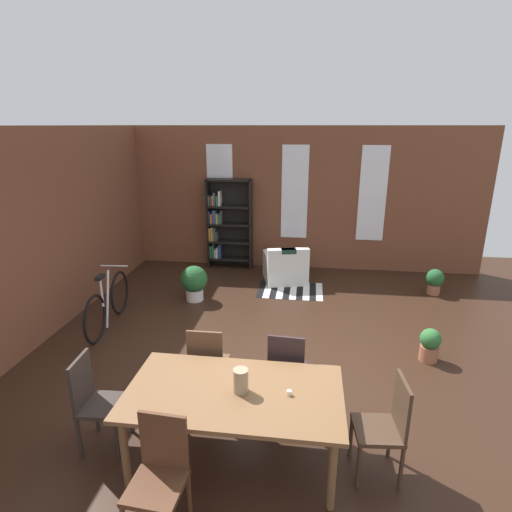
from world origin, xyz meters
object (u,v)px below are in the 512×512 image
dining_chair_far_left (208,363)px  potted_plant_window (434,280)px  armchair_white (285,268)px  potted_plant_corner (194,282)px  dining_chair_head_left (95,399)px  dining_table (234,398)px  vase_on_table (241,381)px  dining_chair_head_right (386,424)px  dining_chair_far_right (287,368)px  bicycle_second (108,304)px  bookshelf_tall (226,224)px  dining_chair_near_left (160,473)px  potted_plant_by_shelf (430,344)px

dining_chair_far_left → potted_plant_window: bearing=47.1°
armchair_white → potted_plant_corner: (-1.54, -1.16, 0.07)m
armchair_white → dining_chair_far_left: bearing=-98.7°
potted_plant_window → dining_chair_head_left: bearing=-134.3°
potted_plant_corner → potted_plant_window: size_ratio=1.32×
dining_table → vase_on_table: (0.06, -0.00, 0.18)m
dining_chair_head_right → dining_table: bearing=-179.7°
dining_chair_far_right → bicycle_second: 3.31m
bicycle_second → dining_chair_far_left: bearing=-39.6°
bookshelf_tall → dining_chair_near_left: bearing=-83.2°
dining_chair_near_left → potted_plant_corner: size_ratio=1.51×
bookshelf_tall → potted_plant_window: bookshelf_tall is taller
dining_chair_head_left → bookshelf_tall: 5.42m
dining_chair_head_right → armchair_white: size_ratio=0.98×
bookshelf_tall → dining_chair_head_right: bearing=-65.1°
potted_plant_window → potted_plant_by_shelf: bearing=-106.1°
vase_on_table → potted_plant_by_shelf: 3.02m
dining_chair_near_left → armchair_white: dining_chair_near_left is taller
armchair_white → dining_chair_near_left: bearing=-96.3°
vase_on_table → potted_plant_window: vase_on_table is taller
bookshelf_tall → potted_plant_by_shelf: bearing=-44.9°
dining_chair_far_left → bicycle_second: bearing=140.4°
dining_table → bookshelf_tall: bearing=102.2°
dining_chair_far_left → dining_chair_head_left: same height
dining_chair_head_right → armchair_white: bearing=104.1°
vase_on_table → armchair_white: bearing=88.7°
potted_plant_window → dining_chair_far_right: bearing=-124.7°
vase_on_table → dining_chair_head_left: (-1.40, -0.00, -0.33)m
bicycle_second → potted_plant_by_shelf: size_ratio=3.76×
dining_chair_head_left → dining_chair_head_right: size_ratio=1.00×
dining_chair_near_left → bookshelf_tall: (-0.74, 6.15, 0.46)m
dining_chair_head_right → bookshelf_tall: size_ratio=0.49×
dining_chair_far_right → bookshelf_tall: 4.93m
dining_chair_near_left → potted_plant_by_shelf: size_ratio=2.10×
dining_chair_near_left → bicycle_second: size_ratio=0.56×
dining_chair_far_left → dining_chair_far_right: 0.86m
potted_plant_window → armchair_white: bearing=173.7°
dining_chair_far_left → potted_plant_window: (3.37, 3.62, -0.25)m
dining_table → dining_chair_head_right: (1.34, 0.01, -0.15)m
armchair_white → potted_plant_by_shelf: 3.39m
dining_chair_near_left → potted_plant_by_shelf: dining_chair_near_left is taller
dining_table → potted_plant_by_shelf: size_ratio=4.28×
vase_on_table → armchair_white: vase_on_table is taller
dining_chair_near_left → bicycle_second: bearing=122.3°
potted_plant_window → bicycle_second: bearing=-159.9°
dining_chair_far_left → dining_chair_far_right: size_ratio=1.00×
vase_on_table → armchair_white: 4.71m
bookshelf_tall → potted_plant_corner: bookshelf_tall is taller
dining_chair_far_right → dining_chair_head_right: (0.91, -0.75, 0.00)m
dining_chair_head_right → potted_plant_window: (1.59, 4.37, -0.25)m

